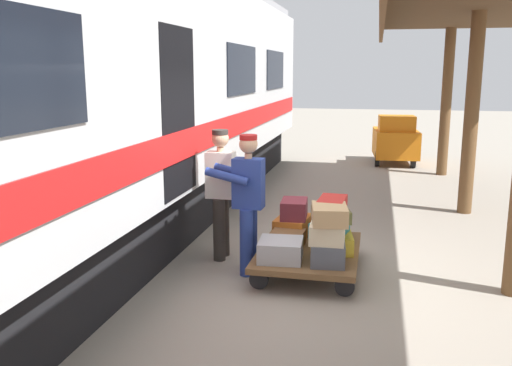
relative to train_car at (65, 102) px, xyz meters
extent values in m
plane|color=gray|center=(-3.25, 0.00, -2.06)|extent=(60.00, 60.00, 0.00)
cylinder|color=brown|center=(-5.37, -7.32, -0.36)|extent=(0.24, 0.24, 3.40)
cylinder|color=brown|center=(-5.37, -3.66, -0.36)|extent=(0.24, 0.24, 3.40)
cube|color=silver|center=(0.00, 0.00, 0.29)|extent=(3.00, 18.06, 2.90)
cube|color=black|center=(0.00, 0.00, -1.61)|extent=(2.55, 17.15, 0.90)
cube|color=red|center=(-1.51, 0.00, -0.51)|extent=(0.03, 17.69, 0.36)
cube|color=black|center=(-1.51, -6.32, 0.39)|extent=(0.02, 1.99, 0.84)
cube|color=black|center=(-1.51, -3.16, 0.39)|extent=(0.02, 1.99, 0.84)
cube|color=black|center=(-1.51, 3.16, 0.39)|extent=(0.02, 1.99, 0.84)
cube|color=black|center=(-1.45, 0.00, -0.11)|extent=(0.12, 1.10, 2.00)
cube|color=brown|center=(-3.06, -0.21, -1.81)|extent=(1.21, 1.70, 0.07)
cylinder|color=black|center=(-3.54, 0.47, -1.95)|extent=(0.22, 0.05, 0.22)
cylinder|color=black|center=(-2.58, 0.47, -1.95)|extent=(0.22, 0.05, 0.22)
cylinder|color=black|center=(-3.54, -0.89, -1.95)|extent=(0.22, 0.05, 0.22)
cylinder|color=black|center=(-2.58, -0.89, -1.95)|extent=(0.22, 0.05, 0.22)
cube|color=#CC6B23|center=(-2.79, -0.68, -1.64)|extent=(0.46, 0.62, 0.26)
cube|color=gold|center=(-3.33, -0.21, -1.67)|extent=(0.57, 0.57, 0.21)
cube|color=brown|center=(-2.79, -0.21, -1.67)|extent=(0.42, 0.48, 0.19)
cube|color=black|center=(-3.33, -0.68, -1.66)|extent=(0.42, 0.61, 0.23)
cube|color=#4C515B|center=(-3.33, 0.26, -1.64)|extent=(0.42, 0.49, 0.25)
cube|color=#9EA0A5|center=(-2.79, 0.26, -1.65)|extent=(0.53, 0.51, 0.24)
cube|color=beige|center=(-3.32, 0.25, -1.41)|extent=(0.40, 0.46, 0.22)
cube|color=#1E666B|center=(-3.31, -0.18, -1.47)|extent=(0.47, 0.60, 0.18)
cube|color=tan|center=(-3.34, 0.26, -1.20)|extent=(0.45, 0.55, 0.20)
cube|color=brown|center=(-3.32, -0.17, -1.31)|extent=(0.52, 0.52, 0.15)
cube|color=#AD231E|center=(-3.33, -0.13, -1.17)|extent=(0.34, 0.54, 0.14)
cube|color=maroon|center=(-2.81, -0.64, -1.39)|extent=(0.35, 0.48, 0.24)
cylinder|color=navy|center=(-2.35, -0.12, -1.65)|extent=(0.16, 0.16, 0.82)
cylinder|color=navy|center=(-2.34, 0.08, -1.65)|extent=(0.16, 0.16, 0.82)
cube|color=navy|center=(-2.34, -0.02, -0.94)|extent=(0.37, 0.24, 0.60)
cylinder|color=tan|center=(-2.34, -0.02, -0.61)|extent=(0.09, 0.09, 0.06)
sphere|color=tan|center=(-2.34, -0.02, -0.47)|extent=(0.22, 0.22, 0.22)
cylinder|color=#A51919|center=(-2.34, -0.02, -0.39)|extent=(0.21, 0.21, 0.06)
cylinder|color=navy|center=(-2.13, -0.19, -0.84)|extent=(0.53, 0.12, 0.21)
cylinder|color=navy|center=(-2.12, 0.13, -0.84)|extent=(0.53, 0.12, 0.21)
cylinder|color=#332D28|center=(-1.87, -0.37, -1.65)|extent=(0.16, 0.16, 0.82)
cylinder|color=#332D28|center=(-1.87, -0.57, -1.65)|extent=(0.16, 0.16, 0.82)
cube|color=silver|center=(-1.87, -0.47, -0.94)|extent=(0.36, 0.22, 0.60)
cylinder|color=tan|center=(-1.87, -0.47, -0.61)|extent=(0.09, 0.09, 0.06)
sphere|color=tan|center=(-1.87, -0.47, -0.47)|extent=(0.22, 0.22, 0.22)
cylinder|color=#332D28|center=(-1.87, -0.47, -0.39)|extent=(0.21, 0.21, 0.06)
cylinder|color=silver|center=(-2.09, -0.31, -0.84)|extent=(0.53, 0.10, 0.21)
cylinder|color=silver|center=(-2.09, -0.63, -0.84)|extent=(0.53, 0.10, 0.21)
cube|color=orange|center=(-4.31, -8.77, -1.51)|extent=(1.22, 1.77, 0.70)
cube|color=orange|center=(-4.31, -8.42, -1.01)|extent=(0.95, 0.76, 0.50)
cylinder|color=black|center=(-4.76, -8.17, -1.86)|extent=(0.12, 0.40, 0.40)
cylinder|color=black|center=(-3.86, -8.17, -1.86)|extent=(0.12, 0.40, 0.40)
cylinder|color=black|center=(-4.76, -9.37, -1.86)|extent=(0.12, 0.40, 0.40)
cylinder|color=black|center=(-3.86, -9.37, -1.86)|extent=(0.12, 0.40, 0.40)
camera|label=1|loc=(-3.81, 6.23, 0.38)|focal=38.58mm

